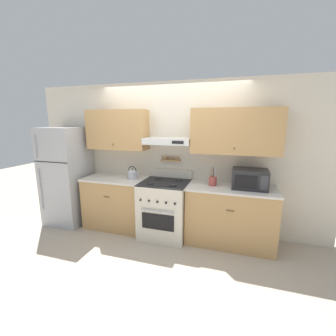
% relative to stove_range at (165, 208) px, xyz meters
% --- Properties ---
extents(ground_plane, '(16.00, 16.00, 0.00)m').
position_rel_stove_range_xyz_m(ground_plane, '(0.00, -0.27, -0.47)').
color(ground_plane, '#B2A38E').
extents(wall_back, '(5.20, 0.46, 2.55)m').
position_rel_stove_range_xyz_m(wall_back, '(0.05, 0.32, 0.97)').
color(wall_back, beige).
rests_on(wall_back, ground_plane).
extents(counter_left, '(1.10, 0.64, 0.92)m').
position_rel_stove_range_xyz_m(counter_left, '(-0.94, 0.05, -0.01)').
color(counter_left, tan).
rests_on(counter_left, ground_plane).
extents(counter_right, '(1.34, 0.64, 0.92)m').
position_rel_stove_range_xyz_m(counter_right, '(1.05, 0.05, -0.01)').
color(counter_right, tan).
rests_on(counter_right, ground_plane).
extents(stove_range, '(0.76, 0.74, 1.08)m').
position_rel_stove_range_xyz_m(stove_range, '(0.00, 0.00, 0.00)').
color(stove_range, beige).
rests_on(stove_range, ground_plane).
extents(refrigerator, '(0.71, 0.75, 1.79)m').
position_rel_stove_range_xyz_m(refrigerator, '(-1.92, -0.02, 0.43)').
color(refrigerator, '#ADAFB5').
rests_on(refrigerator, ground_plane).
extents(tea_kettle, '(0.22, 0.17, 0.23)m').
position_rel_stove_range_xyz_m(tea_kettle, '(-0.61, 0.07, 0.54)').
color(tea_kettle, '#B7B7BC').
rests_on(tea_kettle, counter_left).
extents(microwave, '(0.51, 0.39, 0.28)m').
position_rel_stove_range_xyz_m(microwave, '(1.30, 0.09, 0.59)').
color(microwave, '#232326').
rests_on(microwave, counter_right).
extents(utensil_crock, '(0.12, 0.12, 0.29)m').
position_rel_stove_range_xyz_m(utensil_crock, '(0.76, 0.07, 0.52)').
color(utensil_crock, '#B24C42').
rests_on(utensil_crock, counter_right).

